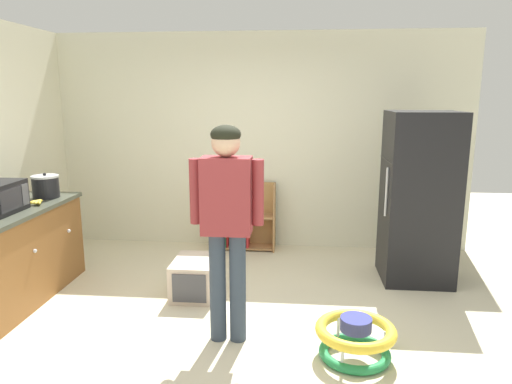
{
  "coord_description": "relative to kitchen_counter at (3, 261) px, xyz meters",
  "views": [
    {
      "loc": [
        0.48,
        -3.57,
        1.94
      ],
      "look_at": [
        0.08,
        0.65,
        1.06
      ],
      "focal_mm": 32.7,
      "sensor_mm": 36.0,
      "label": 1
    }
  ],
  "objects": [
    {
      "name": "kitchen_counter",
      "position": [
        0.0,
        0.0,
        0.0
      ],
      "size": [
        0.65,
        1.94,
        0.9
      ],
      "color": "brown",
      "rests_on": "ground"
    },
    {
      "name": "pet_carrier",
      "position": [
        1.68,
        0.44,
        -0.27
      ],
      "size": [
        0.42,
        0.55,
        0.36
      ],
      "color": "beige",
      "rests_on": "ground"
    },
    {
      "name": "standing_person",
      "position": [
        2.13,
        -0.38,
        0.6
      ],
      "size": [
        0.57,
        0.23,
        1.72
      ],
      "color": "#323D4D",
      "rests_on": "ground"
    },
    {
      "name": "bookshelf",
      "position": [
        1.94,
        1.9,
        -0.08
      ],
      "size": [
        0.8,
        0.28,
        0.85
      ],
      "color": "#AD7E4D",
      "rests_on": "ground"
    },
    {
      "name": "back_wall",
      "position": [
        2.2,
        2.09,
        0.9
      ],
      "size": [
        5.2,
        0.06,
        2.7
      ],
      "primitive_type": "cube",
      "color": "silver",
      "rests_on": "ground"
    },
    {
      "name": "refrigerator",
      "position": [
        3.93,
        1.07,
        0.44
      ],
      "size": [
        0.73,
        0.68,
        1.78
      ],
      "color": "black",
      "rests_on": "ground"
    },
    {
      "name": "baby_walker",
      "position": [
        3.12,
        -0.56,
        -0.29
      ],
      "size": [
        0.6,
        0.6,
        0.32
      ],
      "color": "#268D4E",
      "rests_on": "ground"
    },
    {
      "name": "banana_bunch",
      "position": [
        0.17,
        0.36,
        0.48
      ],
      "size": [
        0.15,
        0.16,
        0.04
      ],
      "color": "yellow",
      "rests_on": "kitchen_counter"
    },
    {
      "name": "crock_pot",
      "position": [
        0.08,
        0.67,
        0.56
      ],
      "size": [
        0.27,
        0.27,
        0.26
      ],
      "color": "black",
      "rests_on": "kitchen_counter"
    },
    {
      "name": "ground_plane",
      "position": [
        2.2,
        -0.24,
        -0.45
      ],
      "size": [
        12.0,
        12.0,
        0.0
      ],
      "primitive_type": "plane",
      "color": "beige",
      "rests_on": "ground"
    }
  ]
}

